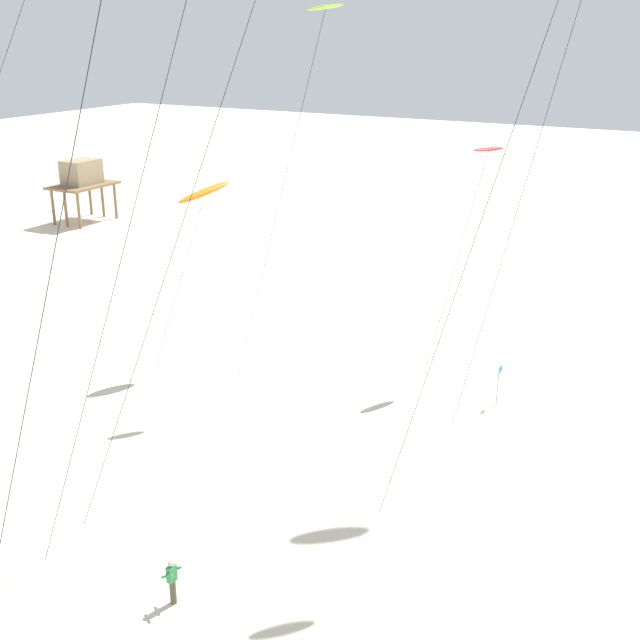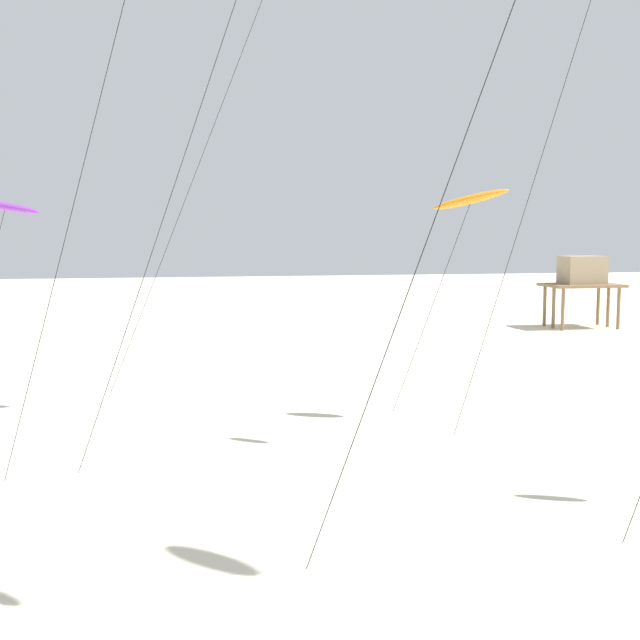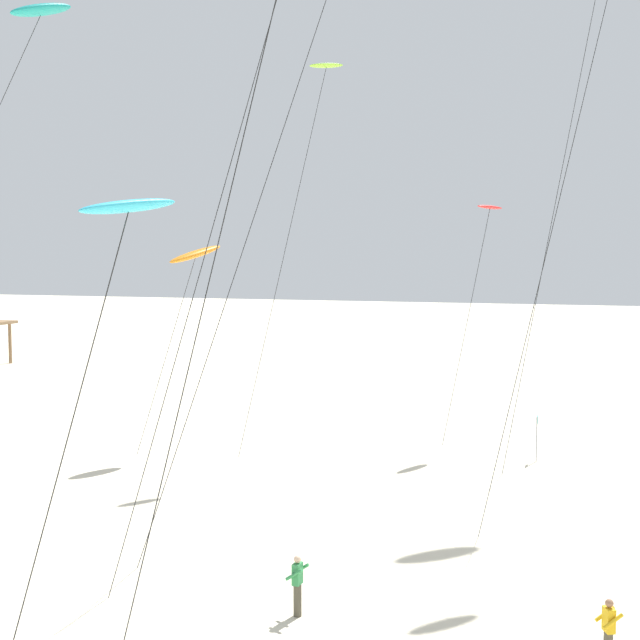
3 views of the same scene
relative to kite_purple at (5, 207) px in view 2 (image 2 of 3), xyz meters
The scene contains 4 objects.
ground_plane 24.81m from the kite_purple, 59.57° to the right, with size 260.00×260.00×0.00m, color beige.
kite_purple is the anchor object (origin of this frame).
kite_orange 19.50m from the kite_purple, ahead, with size 4.56×2.93×10.24m.
stilt_house 50.90m from the kite_purple, 35.46° to the left, with size 6.22×4.17×6.02m.
Camera 2 is at (-5.85, -17.47, 8.43)m, focal length 48.51 mm.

